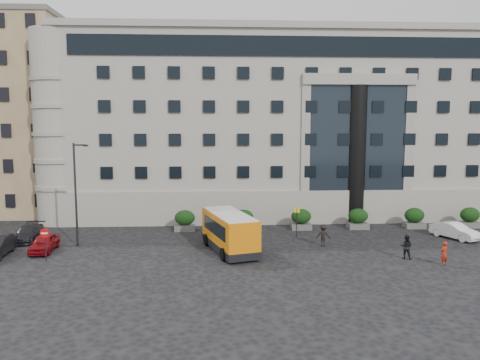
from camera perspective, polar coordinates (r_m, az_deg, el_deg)
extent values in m
plane|color=black|center=(34.43, -0.80, -9.06)|extent=(120.00, 120.00, 0.00)
cube|color=#A09A8D|center=(55.55, 4.49, 6.41)|extent=(44.00, 24.00, 18.00)
cylinder|color=black|center=(45.46, 13.96, 2.97)|extent=(1.80, 1.80, 13.00)
cube|color=#8F7353|center=(57.72, -26.44, 6.73)|extent=(14.00, 14.00, 20.00)
cube|color=#856D4D|center=(75.58, -23.18, 7.53)|extent=(13.00, 13.00, 22.00)
cube|color=#555552|center=(41.98, -6.73, -5.82)|extent=(1.80, 1.20, 0.50)
ellipsoid|color=black|center=(41.79, -6.74, -4.59)|extent=(1.80, 1.26, 1.34)
cube|color=#555552|center=(41.97, 0.41, -5.78)|extent=(1.80, 1.20, 0.50)
ellipsoid|color=black|center=(41.78, 0.41, -4.54)|extent=(1.80, 1.26, 1.34)
cube|color=#555552|center=(42.60, 7.45, -5.64)|extent=(1.80, 1.20, 0.50)
ellipsoid|color=black|center=(42.41, 7.46, -4.43)|extent=(1.80, 1.26, 1.34)
cube|color=#555552|center=(43.84, 14.17, -5.44)|extent=(1.80, 1.20, 0.50)
ellipsoid|color=black|center=(43.66, 14.21, -4.26)|extent=(1.80, 1.26, 1.34)
cube|color=#555552|center=(45.65, 20.44, -5.18)|extent=(1.80, 1.20, 0.50)
ellipsoid|color=black|center=(45.47, 20.49, -4.05)|extent=(1.80, 1.26, 1.34)
cube|color=#555552|center=(47.95, 26.17, -4.89)|extent=(1.80, 1.20, 0.50)
ellipsoid|color=black|center=(47.78, 26.23, -3.81)|extent=(1.80, 1.26, 1.34)
cylinder|color=#262628|center=(38.01, -19.40, -1.76)|extent=(0.16, 0.16, 8.00)
cylinder|color=#262628|center=(37.53, -18.97, 4.06)|extent=(0.90, 0.12, 0.12)
cube|color=black|center=(37.41, -18.31, 4.00)|extent=(0.35, 0.18, 0.14)
cylinder|color=#262628|center=(39.54, 6.92, -5.14)|extent=(0.08, 0.08, 2.50)
cube|color=yellow|center=(39.33, 6.94, -3.64)|extent=(0.50, 0.06, 0.45)
cylinder|color=#262628|center=(35.14, -22.62, -7.41)|extent=(0.08, 0.08, 2.20)
cylinder|color=red|center=(34.89, -22.72, -6.00)|extent=(0.64, 0.05, 0.64)
cube|color=white|center=(34.85, -22.74, -6.01)|extent=(0.45, 0.04, 0.10)
cube|color=orange|center=(34.85, -1.30, -5.99)|extent=(4.18, 7.20, 2.28)
cube|color=black|center=(35.15, -1.29, -7.96)|extent=(4.23, 7.25, 0.55)
cube|color=black|center=(34.81, -1.30, -5.65)|extent=(3.81, 5.78, 1.02)
cube|color=silver|center=(34.63, -1.30, -4.24)|extent=(3.98, 6.84, 0.18)
cylinder|color=black|center=(32.80, -2.04, -9.06)|extent=(0.52, 0.94, 0.90)
cylinder|color=black|center=(33.56, 1.81, -8.69)|extent=(0.52, 0.94, 0.90)
cylinder|color=black|center=(36.85, -4.11, -7.28)|extent=(0.52, 0.94, 0.90)
cylinder|color=black|center=(37.52, -0.64, -7.00)|extent=(0.52, 0.94, 0.90)
cube|color=maroon|center=(53.66, -14.33, -1.81)|extent=(3.10, 4.01, 2.47)
cube|color=maroon|center=(51.46, -15.56, -2.66)|extent=(2.50, 2.08, 1.68)
cube|color=black|center=(50.80, -15.93, -2.40)|extent=(1.84, 0.59, 0.79)
cylinder|color=black|center=(52.17, -16.55, -3.37)|extent=(0.46, 0.87, 0.83)
cylinder|color=black|center=(51.18, -14.40, -3.49)|extent=(0.46, 0.87, 0.83)
cylinder|color=black|center=(55.01, -14.95, -2.79)|extent=(0.46, 0.87, 0.83)
cylinder|color=black|center=(54.08, -12.89, -2.90)|extent=(0.46, 0.87, 0.83)
imported|color=maroon|center=(37.98, -22.76, -7.08)|extent=(1.70, 3.84, 1.28)
imported|color=black|center=(41.94, -24.40, -5.90)|extent=(1.92, 4.32, 1.23)
imported|color=black|center=(48.30, -15.94, -3.79)|extent=(2.39, 5.19, 1.44)
imported|color=white|center=(42.73, 24.70, -5.63)|extent=(3.09, 4.19, 1.32)
imported|color=#A12310|center=(34.50, 23.63, -8.21)|extent=(0.70, 0.60, 1.64)
imported|color=black|center=(35.19, 19.60, -7.68)|extent=(1.04, 0.96, 1.70)
imported|color=black|center=(37.04, 10.11, -6.65)|extent=(1.21, 0.86, 1.70)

